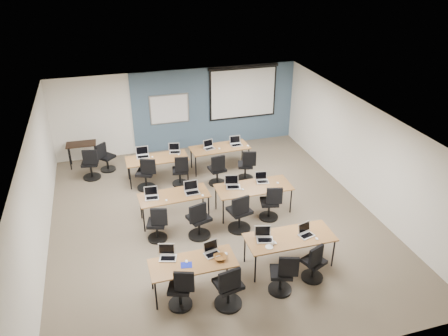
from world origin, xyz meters
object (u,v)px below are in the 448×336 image
object	(u,v)px
training_table_back_right	(220,149)
laptop_3	(306,232)
laptop_7	(262,179)
training_table_mid_left	(174,196)
laptop_1	(212,251)
task_chair_4	(157,226)
training_table_front_right	(290,238)
task_chair_5	(199,223)
task_chair_2	(283,277)
task_chair_6	(240,215)
spare_chair_b	(91,166)
laptop_5	(192,190)
laptop_9	(175,150)
utility_table	(81,146)
laptop_11	(236,143)
task_chair_3	(314,265)
laptop_6	(233,184)
task_chair_8	(146,176)
task_chair_0	(181,292)
task_chair_1	(229,290)
training_table_front_left	(193,264)
laptop_2	(264,236)
whiteboard	(169,109)
training_table_mid_right	(254,188)
projector_screen	(243,90)
laptop_8	(143,154)
training_table_back_left	(157,159)
task_chair_11	(246,168)
laptop_4	(152,195)
spare_chair_a	(106,159)
laptop_0	(167,255)
task_chair_10	(217,172)
laptop_10	(209,146)
task_chair_9	(180,173)

from	to	relation	value
training_table_back_right	laptop_3	bearing A→B (deg)	-86.59
laptop_7	training_table_mid_left	bearing A→B (deg)	-169.09
laptop_1	task_chair_4	xyz separation A→B (m)	(-0.86, 1.72, -0.40)
training_table_front_right	task_chair_5	distance (m)	2.23
task_chair_2	task_chair_4	xyz separation A→B (m)	(-2.12, 2.41, -0.01)
task_chair_6	spare_chair_b	bearing A→B (deg)	119.03
laptop_5	laptop_9	xyz separation A→B (m)	(0.02, 2.42, -0.00)
laptop_7	utility_table	distance (m)	5.88
laptop_11	task_chair_3	bearing A→B (deg)	-89.80
laptop_9	laptop_6	bearing A→B (deg)	-54.75
task_chair_6	utility_table	distance (m)	5.92
task_chair_4	task_chair_8	bearing A→B (deg)	105.28
training_table_front_right	task_chair_0	size ratio (longest dim) A/B	1.99
laptop_1	laptop_5	bearing A→B (deg)	74.21
task_chair_0	task_chair_1	xyz separation A→B (m)	(0.87, -0.24, 0.03)
training_table_front_left	laptop_7	xyz separation A→B (m)	(2.44, 2.65, 0.11)
training_table_front_left	laptop_2	distance (m)	1.63
whiteboard	training_table_mid_right	size ratio (longest dim) A/B	0.66
projector_screen	task_chair_1	bearing A→B (deg)	-110.38
laptop_8	laptop_5	bearing A→B (deg)	-66.13
training_table_back_left	task_chair_11	bearing A→B (deg)	-15.63
task_chair_11	training_table_front_right	bearing A→B (deg)	-78.57
laptop_4	task_chair_1	bearing A→B (deg)	-67.19
task_chair_4	laptop_11	bearing A→B (deg)	63.84
training_table_front_right	task_chair_2	bearing A→B (deg)	-121.32
task_chair_4	spare_chair_a	size ratio (longest dim) A/B	1.00
laptop_4	laptop_7	bearing A→B (deg)	5.99
task_chair_2	spare_chair_a	world-z (taller)	task_chair_2
task_chair_3	laptop_5	xyz separation A→B (m)	(-1.87, 3.01, 0.41)
laptop_0	laptop_11	xyz separation A→B (m)	(2.93, 4.72, 0.00)
task_chair_2	task_chair_10	size ratio (longest dim) A/B	0.99
laptop_7	spare_chair_a	size ratio (longest dim) A/B	0.33
whiteboard	task_chair_3	world-z (taller)	whiteboard
laptop_4	laptop_6	xyz separation A→B (m)	(2.05, -0.05, 0.00)
laptop_0	spare_chair_a	distance (m)	5.62
laptop_3	laptop_1	bearing A→B (deg)	166.02
laptop_6	task_chair_0	bearing A→B (deg)	-109.66
laptop_3	task_chair_3	bearing A→B (deg)	-111.40
laptop_0	laptop_10	size ratio (longest dim) A/B	1.05
training_table_front_right	task_chair_4	bearing A→B (deg)	147.81
laptop_5	spare_chair_b	size ratio (longest dim) A/B	0.36
laptop_5	task_chair_4	bearing A→B (deg)	-144.62
task_chair_9	laptop_0	bearing A→B (deg)	-95.22
projector_screen	spare_chair_a	size ratio (longest dim) A/B	2.52
laptop_5	task_chair_6	distance (m)	1.37
laptop_1	task_chair_2	xyz separation A→B (m)	(1.26, -0.69, -0.39)
laptop_1	task_chair_1	world-z (taller)	task_chair_1
task_chair_8	spare_chair_b	distance (m)	1.83
task_chair_6	task_chair_10	distance (m)	2.33
task_chair_9	spare_chair_b	world-z (taller)	spare_chair_b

